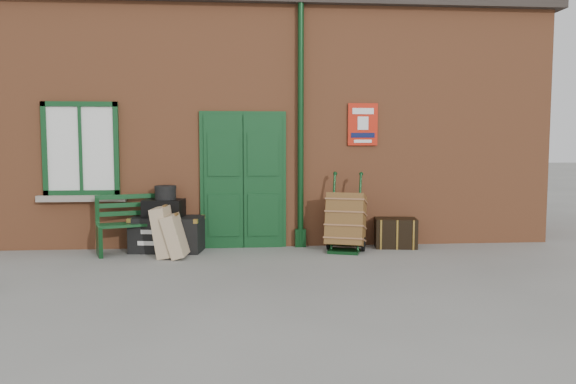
{
  "coord_description": "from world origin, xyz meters",
  "views": [
    {
      "loc": [
        -0.35,
        -7.83,
        1.74
      ],
      "look_at": [
        0.37,
        0.6,
        1.0
      ],
      "focal_mm": 35.0,
      "sensor_mm": 36.0,
      "label": 1
    }
  ],
  "objects": [
    {
      "name": "suitcase_front",
      "position": [
        -1.34,
        0.7,
        0.34
      ],
      "size": [
        0.42,
        0.52,
        0.67
      ],
      "primitive_type": "cube",
      "rotation": [
        0.0,
        -0.28,
        -0.12
      ],
      "color": "tan",
      "rests_on": "ground"
    },
    {
      "name": "strongbox",
      "position": [
        -1.58,
        1.25,
        0.7
      ],
      "size": [
        0.67,
        0.53,
        0.28
      ],
      "primitive_type": "cube",
      "rotation": [
        0.0,
        0.0,
        -0.15
      ],
      "color": "black",
      "rests_on": "houdini_trunk"
    },
    {
      "name": "bench",
      "position": [
        -1.85,
        1.24,
        0.48
      ],
      "size": [
        1.61,
        0.95,
        0.96
      ],
      "rotation": [
        0.0,
        0.0,
        0.33
      ],
      "color": "#103D1B",
      "rests_on": "ground"
    },
    {
      "name": "hatbox",
      "position": [
        -1.55,
        1.25,
        0.95
      ],
      "size": [
        0.38,
        0.38,
        0.22
      ],
      "primitive_type": "cylinder",
      "rotation": [
        0.0,
        0.0,
        -0.15
      ],
      "color": "black",
      "rests_on": "strongbox"
    },
    {
      "name": "houdini_trunk",
      "position": [
        -1.53,
        1.25,
        0.28
      ],
      "size": [
        1.2,
        0.77,
        0.56
      ],
      "primitive_type": "cube",
      "rotation": [
        0.0,
        0.0,
        -0.15
      ],
      "color": "black",
      "rests_on": "ground"
    },
    {
      "name": "dark_trunk",
      "position": [
        2.23,
        1.25,
        0.24
      ],
      "size": [
        0.74,
        0.54,
        0.49
      ],
      "primitive_type": "cube",
      "rotation": [
        0.0,
        0.0,
        -0.15
      ],
      "color": "black",
      "rests_on": "ground"
    },
    {
      "name": "ground",
      "position": [
        0.0,
        0.0,
        0.0
      ],
      "size": [
        80.0,
        80.0,
        0.0
      ],
      "primitive_type": "plane",
      "color": "gray",
      "rests_on": "ground"
    },
    {
      "name": "suitcase_back",
      "position": [
        -1.52,
        0.8,
        0.39
      ],
      "size": [
        0.39,
        0.57,
        0.78
      ],
      "primitive_type": "cube",
      "rotation": [
        0.0,
        -0.15,
        -0.12
      ],
      "color": "tan",
      "rests_on": "ground"
    },
    {
      "name": "station_building",
      "position": [
        -0.0,
        3.49,
        2.16
      ],
      "size": [
        10.3,
        4.3,
        4.36
      ],
      "color": "#A75C36",
      "rests_on": "ground"
    },
    {
      "name": "porter_trolley",
      "position": [
        1.34,
        1.0,
        0.48
      ],
      "size": [
        0.78,
        0.81,
        1.24
      ],
      "rotation": [
        0.0,
        0.0,
        -0.34
      ],
      "color": "black",
      "rests_on": "ground"
    }
  ]
}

